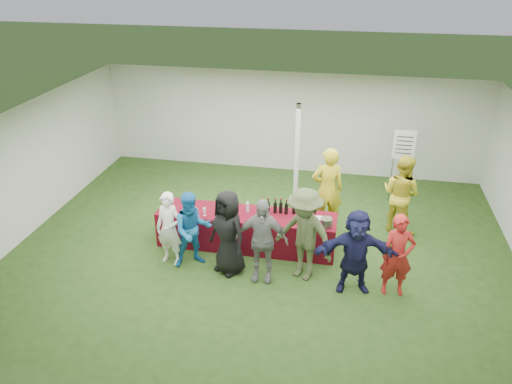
% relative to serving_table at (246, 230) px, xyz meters
% --- Properties ---
extents(ground, '(60.00, 60.00, 0.00)m').
position_rel_serving_table_xyz_m(ground, '(0.34, 0.07, -0.38)').
color(ground, '#284719').
rests_on(ground, ground).
extents(tent, '(10.00, 10.00, 10.00)m').
position_rel_serving_table_xyz_m(tent, '(0.84, 1.27, 0.98)').
color(tent, white).
rests_on(tent, ground).
extents(serving_table, '(3.60, 0.80, 0.75)m').
position_rel_serving_table_xyz_m(serving_table, '(0.00, 0.00, 0.00)').
color(serving_table, maroon).
rests_on(serving_table, ground).
extents(wine_bottles, '(0.70, 0.17, 0.32)m').
position_rel_serving_table_xyz_m(wine_bottles, '(0.61, 0.15, 0.50)').
color(wine_bottles, black).
rests_on(wine_bottles, serving_table).
extents(wine_glasses, '(1.22, 0.13, 0.16)m').
position_rel_serving_table_xyz_m(wine_glasses, '(-0.92, -0.26, 0.49)').
color(wine_glasses, silver).
rests_on(wine_glasses, serving_table).
extents(water_bottle, '(0.07, 0.07, 0.23)m').
position_rel_serving_table_xyz_m(water_bottle, '(0.01, 0.08, 0.48)').
color(water_bottle, silver).
rests_on(water_bottle, serving_table).
extents(bar_towel, '(0.25, 0.18, 0.03)m').
position_rel_serving_table_xyz_m(bar_towel, '(1.50, 0.05, 0.39)').
color(bar_towel, white).
rests_on(bar_towel, serving_table).
extents(dump_bucket, '(0.23, 0.23, 0.18)m').
position_rel_serving_table_xyz_m(dump_bucket, '(1.60, -0.22, 0.46)').
color(dump_bucket, slate).
rests_on(dump_bucket, serving_table).
extents(wine_list_sign, '(0.50, 0.03, 1.80)m').
position_rel_serving_table_xyz_m(wine_list_sign, '(3.16, 2.67, 0.94)').
color(wine_list_sign, slate).
rests_on(wine_list_sign, ground).
extents(staff_pourer, '(0.77, 0.60, 1.88)m').
position_rel_serving_table_xyz_m(staff_pourer, '(1.54, 1.03, 0.56)').
color(staff_pourer, gold).
rests_on(staff_pourer, ground).
extents(staff_back, '(1.07, 1.03, 1.74)m').
position_rel_serving_table_xyz_m(staff_back, '(3.07, 1.25, 0.50)').
color(staff_back, gold).
rests_on(staff_back, ground).
extents(customer_0, '(0.61, 0.46, 1.48)m').
position_rel_serving_table_xyz_m(customer_0, '(-1.31, -0.85, 0.37)').
color(customer_0, white).
rests_on(customer_0, ground).
extents(customer_1, '(0.92, 0.86, 1.52)m').
position_rel_serving_table_xyz_m(customer_1, '(-0.86, -0.84, 0.39)').
color(customer_1, '#186CAF').
rests_on(customer_1, ground).
extents(customer_2, '(0.97, 0.88, 1.66)m').
position_rel_serving_table_xyz_m(customer_2, '(-0.14, -0.92, 0.45)').
color(customer_2, black).
rests_on(customer_2, ground).
extents(customer_3, '(0.97, 0.43, 1.64)m').
position_rel_serving_table_xyz_m(customer_3, '(0.51, -1.04, 0.44)').
color(customer_3, gray).
rests_on(customer_3, ground).
extents(customer_4, '(1.34, 1.11, 1.81)m').
position_rel_serving_table_xyz_m(customer_4, '(1.25, -0.85, 0.53)').
color(customer_4, '#444F2C').
rests_on(customer_4, ground).
extents(customer_5, '(1.52, 0.68, 1.59)m').
position_rel_serving_table_xyz_m(customer_5, '(2.17, -1.05, 0.42)').
color(customer_5, '#16183E').
rests_on(customer_5, ground).
extents(customer_6, '(0.61, 0.45, 1.54)m').
position_rel_serving_table_xyz_m(customer_6, '(2.89, -1.02, 0.40)').
color(customer_6, '#AA1E1B').
rests_on(customer_6, ground).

